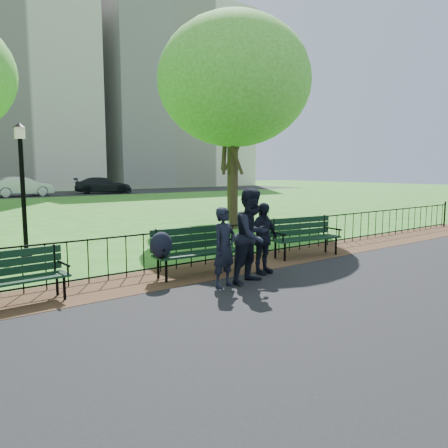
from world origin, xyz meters
TOP-DOWN VIEW (x-y plane):
  - ground at (0.00, 0.00)m, footprint 120.00×120.00m
  - asphalt_path at (0.00, -3.40)m, footprint 60.00×9.20m
  - dirt_strip at (0.00, 1.50)m, footprint 60.00×1.60m
  - iron_fence at (0.00, 2.00)m, footprint 24.06×0.06m
  - apartment_east at (26.00, 48.00)m, footprint 20.00×15.00m
  - park_bench_main at (-0.52, 1.29)m, footprint 2.16×0.76m
  - park_bench_left_a at (-3.70, 1.40)m, footprint 1.78×0.63m
  - park_bench_right_a at (3.23, 1.34)m, footprint 1.99×0.85m
  - lamppost at (-2.54, 5.52)m, footprint 0.30×0.30m
  - tree_near_e at (5.16, 6.67)m, footprint 5.65×5.65m
  - tree_mid_e at (6.88, 9.08)m, footprint 6.01×6.01m
  - person_left at (-0.22, 0.18)m, footprint 0.62×0.47m
  - person_mid at (0.43, 0.13)m, footprint 0.99×0.66m
  - person_right at (1.08, 0.54)m, footprint 0.94×0.47m
  - sedan_silver at (3.33, 32.63)m, footprint 5.14×2.35m
  - sedan_dark at (10.53, 32.99)m, footprint 5.58×3.75m

SIDE VIEW (x-z plane):
  - ground at x=0.00m, z-range 0.00..0.00m
  - asphalt_path at x=0.00m, z-range 0.00..0.01m
  - dirt_strip at x=0.00m, z-range 0.01..0.02m
  - iron_fence at x=0.00m, z-range 0.00..1.00m
  - park_bench_left_a at x=-3.70m, z-range 0.07..1.06m
  - park_bench_right_a at x=3.23m, z-range 0.08..1.18m
  - park_bench_main at x=-0.52m, z-range 0.14..1.25m
  - sedan_dark at x=10.53m, z-range 0.01..1.51m
  - person_left at x=-0.22m, z-range 0.01..1.54m
  - person_right at x=1.08m, z-range 0.01..1.55m
  - sedan_silver at x=3.33m, z-range 0.01..1.65m
  - person_mid at x=0.43m, z-range 0.01..1.89m
  - lamppost at x=-2.54m, z-range 0.15..3.54m
  - tree_near_e at x=5.16m, z-range 1.53..9.40m
  - tree_mid_e at x=6.88m, z-range 1.63..10.01m
  - apartment_east at x=26.00m, z-range 0.00..24.00m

